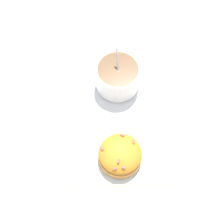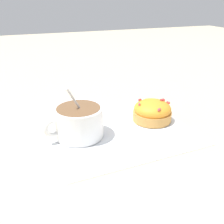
# 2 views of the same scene
# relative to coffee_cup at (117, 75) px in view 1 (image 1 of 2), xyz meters

# --- Properties ---
(ground_plane) EXTENTS (3.00, 3.00, 0.00)m
(ground_plane) POSITION_rel_coffee_cup_xyz_m (0.08, 0.00, -0.03)
(ground_plane) COLOR #C6B793
(paper_napkin) EXTENTS (0.28, 0.26, 0.00)m
(paper_napkin) POSITION_rel_coffee_cup_xyz_m (0.08, 0.00, -0.03)
(paper_napkin) COLOR white
(paper_napkin) RESTS_ON ground_plane
(coffee_cup) EXTENTS (0.11, 0.09, 0.10)m
(coffee_cup) POSITION_rel_coffee_cup_xyz_m (0.00, 0.00, 0.00)
(coffee_cup) COLOR white
(coffee_cup) RESTS_ON paper_napkin
(frosted_pastry) EXTENTS (0.08, 0.08, 0.05)m
(frosted_pastry) POSITION_rel_coffee_cup_xyz_m (0.16, 0.01, -0.01)
(frosted_pastry) COLOR #D19347
(frosted_pastry) RESTS_ON paper_napkin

